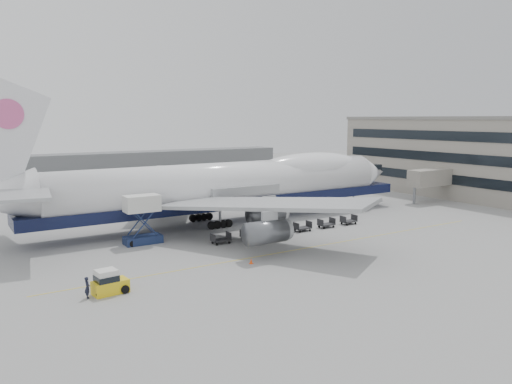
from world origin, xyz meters
TOP-DOWN VIEW (x-y plane):
  - ground at (0.00, 0.00)m, footprint 260.00×260.00m
  - apron_line at (0.00, -6.00)m, footprint 60.00×0.15m
  - terminal at (51.92, 0.04)m, footprint 24.20×70.40m
  - hangar at (-10.00, 70.00)m, footprint 110.00×8.00m
  - airliner at (0.64, 12.00)m, footprint 67.00×55.30m
  - catering_truck at (-15.10, 6.50)m, footprint 4.54×3.20m
  - baggage_tug at (-23.75, -8.97)m, footprint 3.13×1.88m
  - ground_worker at (-25.63, -9.15)m, footprint 0.51×0.73m
  - traffic_cone at (-8.44, -7.93)m, footprint 0.38×0.38m
  - dolly_0 at (-7.04, 1.35)m, footprint 2.30×1.35m
  - dolly_1 at (-2.83, 1.35)m, footprint 2.30×1.35m
  - dolly_2 at (1.37, 1.35)m, footprint 2.30×1.35m
  - dolly_3 at (5.58, 1.35)m, footprint 2.30×1.35m
  - dolly_4 at (9.79, 1.35)m, footprint 2.30×1.35m
  - dolly_5 at (14.00, 1.35)m, footprint 2.30×1.35m

SIDE VIEW (x-z plane):
  - ground at x=0.00m, z-range 0.00..0.00m
  - apron_line at x=0.00m, z-range 0.00..0.01m
  - traffic_cone at x=-8.44m, z-range -0.01..0.54m
  - dolly_0 at x=-7.04m, z-range -0.12..1.18m
  - dolly_1 at x=-2.83m, z-range -0.12..1.18m
  - dolly_2 at x=1.37m, z-range -0.12..1.18m
  - dolly_3 at x=5.58m, z-range -0.12..1.18m
  - dolly_4 at x=9.79m, z-range -0.12..1.18m
  - dolly_5 at x=14.00m, z-range -0.12..1.18m
  - ground_worker at x=-25.63m, z-range 0.00..1.90m
  - baggage_tug at x=-23.75m, z-range -0.12..2.07m
  - catering_truck at x=-15.10m, z-range 0.43..6.42m
  - hangar at x=-10.00m, z-range 0.00..7.00m
  - airliner at x=0.64m, z-range -4.37..15.61m
  - terminal at x=51.92m, z-range -0.01..15.59m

